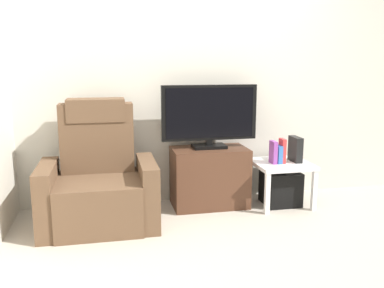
{
  "coord_description": "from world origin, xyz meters",
  "views": [
    {
      "loc": [
        -1.01,
        -2.93,
        1.39
      ],
      "look_at": [
        -0.28,
        0.5,
        0.7
      ],
      "focal_mm": 38.55,
      "sensor_mm": 36.0,
      "label": 1
    }
  ],
  "objects": [
    {
      "name": "television",
      "position": [
        -0.03,
        0.87,
        0.9
      ],
      "size": [
        0.93,
        0.2,
        0.61
      ],
      "color": "black",
      "rests_on": "tv_stand"
    },
    {
      "name": "recliner_armchair",
      "position": [
        -1.09,
        0.61,
        0.37
      ],
      "size": [
        0.98,
        0.78,
        1.08
      ],
      "rotation": [
        0.0,
        0.0,
        0.12
      ],
      "color": "brown",
      "rests_on": "ground"
    },
    {
      "name": "subwoofer_box",
      "position": [
        0.68,
        0.75,
        0.17
      ],
      "size": [
        0.34,
        0.34,
        0.34
      ],
      "primitive_type": "cube",
      "color": "black",
      "rests_on": "ground"
    },
    {
      "name": "book_leftmost",
      "position": [
        0.58,
        0.73,
        0.54
      ],
      "size": [
        0.04,
        0.12,
        0.22
      ],
      "primitive_type": "cube",
      "color": "purple",
      "rests_on": "side_table"
    },
    {
      "name": "ground_plane",
      "position": [
        0.0,
        0.0,
        0.0
      ],
      "size": [
        6.4,
        6.4,
        0.0
      ],
      "primitive_type": "plane",
      "color": "#B2A899"
    },
    {
      "name": "game_console",
      "position": [
        0.82,
        0.76,
        0.55
      ],
      "size": [
        0.07,
        0.2,
        0.25
      ],
      "primitive_type": "cube",
      "color": "black",
      "rests_on": "side_table"
    },
    {
      "name": "side_table",
      "position": [
        0.68,
        0.75,
        0.36
      ],
      "size": [
        0.54,
        0.54,
        0.43
      ],
      "color": "white",
      "rests_on": "ground"
    },
    {
      "name": "book_middle",
      "position": [
        0.63,
        0.73,
        0.52
      ],
      "size": [
        0.05,
        0.12,
        0.17
      ],
      "primitive_type": "cube",
      "color": "#3366B2",
      "rests_on": "side_table"
    },
    {
      "name": "tv_stand",
      "position": [
        -0.03,
        0.85,
        0.29
      ],
      "size": [
        0.73,
        0.43,
        0.58
      ],
      "color": "#4C2D1E",
      "rests_on": "ground"
    },
    {
      "name": "wall_back",
      "position": [
        0.0,
        1.13,
        1.3
      ],
      "size": [
        6.4,
        0.06,
        2.6
      ],
      "primitive_type": "cube",
      "color": "beige",
      "rests_on": "ground"
    },
    {
      "name": "book_rightmost",
      "position": [
        0.67,
        0.73,
        0.55
      ],
      "size": [
        0.04,
        0.11,
        0.24
      ],
      "primitive_type": "cube",
      "color": "red",
      "rests_on": "side_table"
    }
  ]
}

